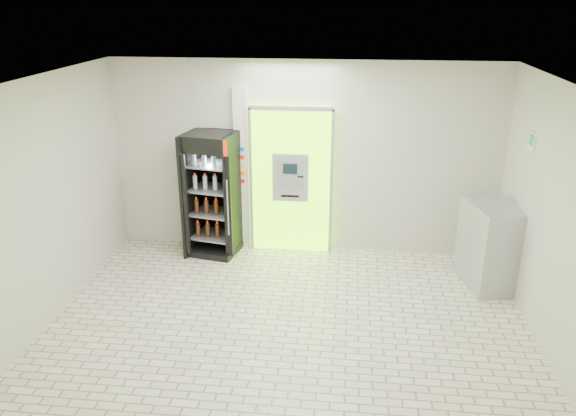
# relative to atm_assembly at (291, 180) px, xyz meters

# --- Properties ---
(ground) EXTENTS (6.00, 6.00, 0.00)m
(ground) POSITION_rel_atm_assembly_xyz_m (0.20, -2.41, -1.17)
(ground) COLOR beige
(ground) RESTS_ON ground
(room_shell) EXTENTS (6.00, 6.00, 6.00)m
(room_shell) POSITION_rel_atm_assembly_xyz_m (0.20, -2.41, 0.67)
(room_shell) COLOR beige
(room_shell) RESTS_ON ground
(atm_assembly) EXTENTS (1.30, 0.24, 2.33)m
(atm_assembly) POSITION_rel_atm_assembly_xyz_m (0.00, 0.00, 0.00)
(atm_assembly) COLOR #82F40B
(atm_assembly) RESTS_ON ground
(pillar) EXTENTS (0.22, 0.11, 2.60)m
(pillar) POSITION_rel_atm_assembly_xyz_m (-0.78, 0.04, 0.13)
(pillar) COLOR silver
(pillar) RESTS_ON ground
(beverage_cooler) EXTENTS (0.85, 0.80, 1.95)m
(beverage_cooler) POSITION_rel_atm_assembly_xyz_m (-1.20, -0.24, -0.24)
(beverage_cooler) COLOR black
(beverage_cooler) RESTS_ON ground
(steel_cabinet) EXTENTS (0.81, 1.02, 1.21)m
(steel_cabinet) POSITION_rel_atm_assembly_xyz_m (2.89, -0.88, -0.57)
(steel_cabinet) COLOR #A5A7AD
(steel_cabinet) RESTS_ON ground
(exit_sign) EXTENTS (0.02, 0.22, 0.26)m
(exit_sign) POSITION_rel_atm_assembly_xyz_m (3.19, -1.01, 0.95)
(exit_sign) COLOR white
(exit_sign) RESTS_ON room_shell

